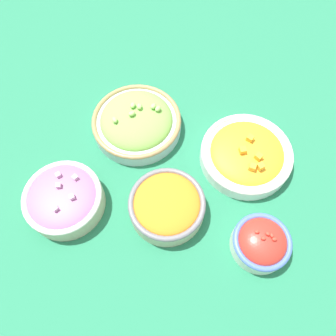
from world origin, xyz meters
name	(u,v)px	position (x,y,z in m)	size (l,w,h in m)	color
ground_plane	(168,174)	(0.00, 0.00, 0.00)	(3.00, 3.00, 0.00)	#23704C
bowl_carrots	(167,205)	(0.02, -0.09, 0.03)	(0.16, 0.16, 0.06)	beige
bowl_squash	(246,154)	(0.17, 0.08, 0.03)	(0.21, 0.21, 0.06)	white
bowl_lettuce	(137,122)	(-0.10, 0.10, 0.03)	(0.22, 0.22, 0.08)	#B2C1CC
bowl_red_onion	(64,199)	(-0.20, -0.12, 0.03)	(0.17, 0.17, 0.07)	beige
bowl_cherry_tomatoes	(261,242)	(0.22, -0.12, 0.03)	(0.12, 0.12, 0.07)	silver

